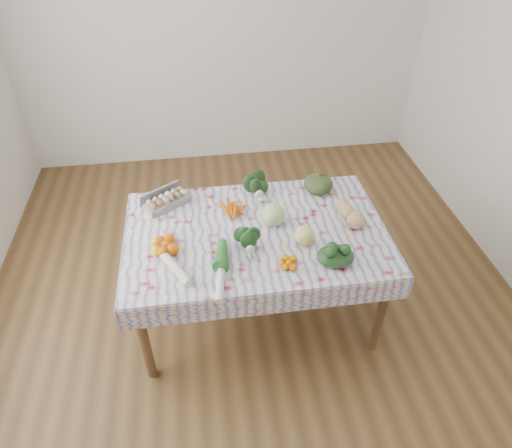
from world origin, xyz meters
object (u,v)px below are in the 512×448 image
at_px(butternut_squash, 351,213).
at_px(grapefruit, 305,235).
at_px(cabbage, 274,214).
at_px(dining_table, 256,241).
at_px(kabocha_squash, 318,184).
at_px(egg_carton, 167,201).

bearing_deg(butternut_squash, grapefruit, -164.02).
height_order(cabbage, butternut_squash, cabbage).
height_order(cabbage, grapefruit, cabbage).
distance_m(dining_table, cabbage, 0.21).
relative_size(dining_table, grapefruit, 12.86).
xyz_separation_m(kabocha_squash, cabbage, (-0.37, -0.31, 0.01)).
distance_m(kabocha_squash, butternut_squash, 0.37).
xyz_separation_m(cabbage, grapefruit, (0.16, -0.21, -0.01)).
xyz_separation_m(egg_carton, cabbage, (0.68, -0.29, 0.04)).
relative_size(cabbage, butternut_squash, 0.60).
bearing_deg(butternut_squash, kabocha_squash, 98.86).
bearing_deg(cabbage, kabocha_squash, 39.85).
bearing_deg(cabbage, grapefruit, -53.76).
bearing_deg(kabocha_squash, cabbage, -140.15).
distance_m(egg_carton, butternut_squash, 1.22).
height_order(dining_table, grapefruit, grapefruit).
bearing_deg(egg_carton, cabbage, -55.84).
bearing_deg(cabbage, dining_table, -154.92).
distance_m(cabbage, grapefruit, 0.26).
xyz_separation_m(dining_table, grapefruit, (0.28, -0.16, 0.15)).
bearing_deg(grapefruit, butternut_squash, 27.30).
distance_m(egg_carton, grapefruit, 0.97).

